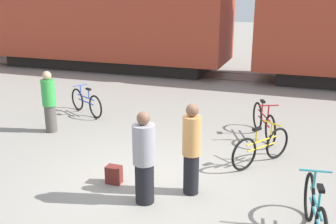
% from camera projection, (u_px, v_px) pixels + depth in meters
% --- Properties ---
extents(ground_plane, '(80.00, 80.00, 0.00)m').
position_uv_depth(ground_plane, '(153.00, 183.00, 7.37)').
color(ground_plane, gray).
extents(freight_train, '(48.50, 3.16, 5.24)m').
position_uv_depth(freight_train, '(244.00, 10.00, 15.59)').
color(freight_train, black).
rests_on(freight_train, ground_plane).
extents(rail_near, '(60.50, 0.07, 0.01)m').
position_uv_depth(rail_near, '(237.00, 80.00, 15.75)').
color(rail_near, '#4C4238').
rests_on(rail_near, ground_plane).
extents(rail_far, '(60.50, 0.07, 0.01)m').
position_uv_depth(rail_far, '(243.00, 74.00, 17.04)').
color(rail_far, '#4C4238').
rests_on(rail_far, ground_plane).
extents(bicycle_blue, '(1.50, 0.89, 0.83)m').
position_uv_depth(bicycle_blue, '(86.00, 102.00, 11.41)').
color(bicycle_blue, black).
rests_on(bicycle_blue, ground_plane).
extents(bicycle_teal, '(0.46, 1.80, 0.96)m').
position_uv_depth(bicycle_teal, '(315.00, 214.00, 5.63)').
color(bicycle_teal, black).
rests_on(bicycle_teal, ground_plane).
extents(bicycle_maroon, '(0.74, 1.69, 0.91)m').
position_uv_depth(bicycle_maroon, '(264.00, 122.00, 9.60)').
color(bicycle_maroon, black).
rests_on(bicycle_maroon, ground_plane).
extents(bicycle_yellow, '(1.01, 1.42, 0.86)m').
position_uv_depth(bicycle_yellow, '(261.00, 148.00, 8.09)').
color(bicycle_yellow, black).
rests_on(bicycle_yellow, ground_plane).
extents(person_in_tan, '(0.32, 0.32, 1.65)m').
position_uv_depth(person_in_tan, '(192.00, 149.00, 6.79)').
color(person_in_tan, black).
rests_on(person_in_tan, ground_plane).
extents(person_in_grey, '(0.38, 0.38, 1.61)m').
position_uv_depth(person_in_grey, '(144.00, 159.00, 6.50)').
color(person_in_grey, black).
rests_on(person_in_grey, ground_plane).
extents(person_in_green, '(0.34, 0.34, 1.57)m').
position_uv_depth(person_in_green, '(49.00, 102.00, 9.85)').
color(person_in_green, '#514C47').
rests_on(person_in_green, ground_plane).
extents(backpack, '(0.28, 0.20, 0.34)m').
position_uv_depth(backpack, '(114.00, 175.00, 7.34)').
color(backpack, maroon).
rests_on(backpack, ground_plane).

